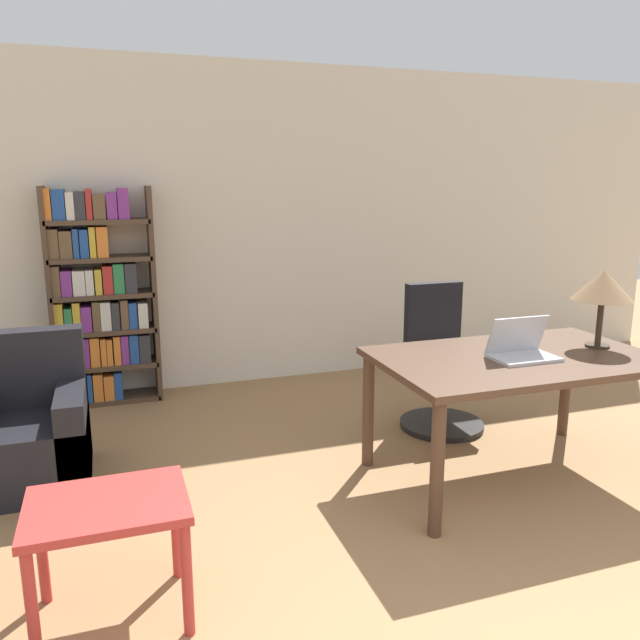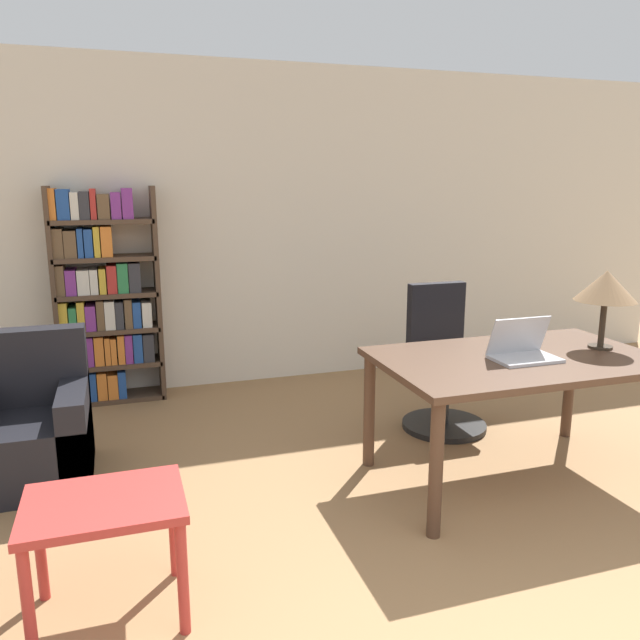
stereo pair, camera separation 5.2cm
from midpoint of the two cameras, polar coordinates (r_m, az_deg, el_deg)
The scene contains 8 objects.
wall_back at distance 5.48m, azimuth -3.79°, elevation 8.50°, with size 8.00×0.06×2.70m.
desk at distance 3.79m, azimuth 17.11°, elevation -4.43°, with size 1.60×0.97×0.75m.
laptop at distance 3.70m, azimuth 17.54°, elevation -2.57°, with size 0.36×0.24×0.24m.
table_lamp at distance 4.06m, azimuth 24.14°, elevation 2.83°, with size 0.36×0.36×0.47m.
office_chair at distance 4.56m, azimuth 10.52°, elevation -4.43°, with size 0.60×0.60×1.03m.
side_table_blue at distance 2.71m, azimuth -19.35°, elevation -16.98°, with size 0.62×0.46×0.51m.
armchair at distance 4.09m, azimuth -25.66°, elevation -9.46°, with size 0.69×0.70×0.86m.
bookshelf at distance 5.17m, azimuth -19.89°, elevation 1.61°, with size 0.80×0.28×1.70m.
Camera 1 is at (-1.46, -0.74, 1.73)m, focal length 35.00 mm.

